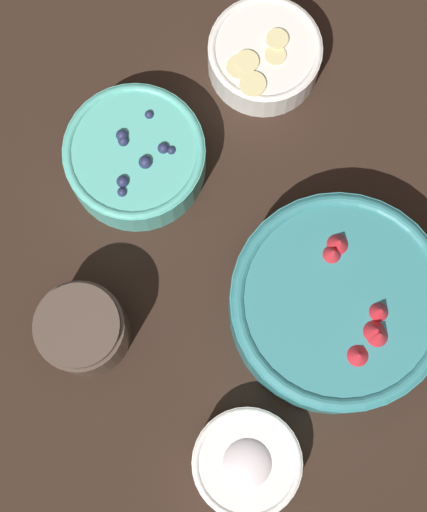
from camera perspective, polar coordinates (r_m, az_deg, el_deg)
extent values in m
plane|color=black|center=(1.00, 2.46, -3.89)|extent=(4.00, 4.00, 0.00)
cylinder|color=teal|center=(0.98, 8.20, -3.22)|extent=(0.24, 0.24, 0.07)
torus|color=teal|center=(0.95, 8.46, -2.94)|extent=(0.24, 0.24, 0.02)
cylinder|color=red|center=(0.96, 8.37, -3.04)|extent=(0.20, 0.20, 0.02)
cone|color=red|center=(0.94, 10.75, -4.91)|extent=(0.04, 0.04, 0.03)
cone|color=red|center=(0.93, 9.65, -6.55)|extent=(0.04, 0.04, 0.02)
cone|color=red|center=(0.94, 10.97, -5.21)|extent=(0.03, 0.03, 0.03)
cone|color=red|center=(0.95, 8.33, 0.87)|extent=(0.04, 0.04, 0.03)
cone|color=red|center=(0.94, 7.93, 0.24)|extent=(0.03, 0.03, 0.03)
cone|color=red|center=(0.94, 11.04, -3.63)|extent=(0.04, 0.04, 0.03)
cylinder|color=#56B7A8|center=(1.02, -5.20, 6.51)|extent=(0.17, 0.17, 0.06)
torus|color=#56B7A8|center=(1.00, -5.33, 6.96)|extent=(0.17, 0.17, 0.01)
cylinder|color=#23284C|center=(1.01, -5.29, 6.81)|extent=(0.13, 0.13, 0.02)
sphere|color=#23284C|center=(0.99, -3.36, 7.19)|extent=(0.01, 0.01, 0.01)
sphere|color=#23284C|center=(0.99, -2.83, 7.04)|extent=(0.01, 0.01, 0.01)
sphere|color=#23284C|center=(1.01, -4.31, 9.38)|extent=(0.01, 0.01, 0.01)
sphere|color=#23284C|center=(1.00, -6.03, 7.63)|extent=(0.01, 0.01, 0.01)
sphere|color=#23284C|center=(0.98, -6.11, 4.26)|extent=(0.01, 0.01, 0.01)
sphere|color=#23284C|center=(0.98, -6.07, 4.96)|extent=(0.01, 0.01, 0.01)
sphere|color=#23284C|center=(1.00, -6.12, 8.00)|extent=(0.01, 0.01, 0.01)
sphere|color=#23284C|center=(0.99, -4.57, 6.26)|extent=(0.02, 0.02, 0.02)
cylinder|color=white|center=(1.07, 3.40, 13.11)|extent=(0.14, 0.14, 0.05)
torus|color=white|center=(1.05, 3.47, 13.62)|extent=(0.14, 0.14, 0.01)
cylinder|color=beige|center=(1.06, 3.45, 13.45)|extent=(0.11, 0.11, 0.01)
cylinder|color=beige|center=(1.03, 2.63, 11.36)|extent=(0.03, 0.03, 0.01)
cylinder|color=beige|center=(1.04, 4.15, 13.18)|extent=(0.03, 0.03, 0.00)
cylinder|color=beige|center=(1.05, 4.27, 14.19)|extent=(0.03, 0.03, 0.01)
cylinder|color=beige|center=(1.04, 2.23, 12.80)|extent=(0.03, 0.03, 0.01)
cylinder|color=beige|center=(1.03, 1.69, 12.45)|extent=(0.03, 0.03, 0.01)
cylinder|color=white|center=(0.98, 2.21, -13.61)|extent=(0.12, 0.12, 0.04)
torus|color=white|center=(0.96, 2.26, -13.65)|extent=(0.12, 0.12, 0.01)
cylinder|color=silver|center=(0.96, 2.24, -13.63)|extent=(0.10, 0.10, 0.01)
ellipsoid|color=silver|center=(0.96, 2.26, -13.65)|extent=(0.05, 0.05, 0.02)
cylinder|color=#4C3D33|center=(0.97, -8.65, -4.91)|extent=(0.10, 0.10, 0.08)
cylinder|color=#472819|center=(0.98, -8.60, -4.94)|extent=(0.08, 0.08, 0.06)
cylinder|color=#4C3D33|center=(0.93, -9.05, -4.59)|extent=(0.09, 0.09, 0.01)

